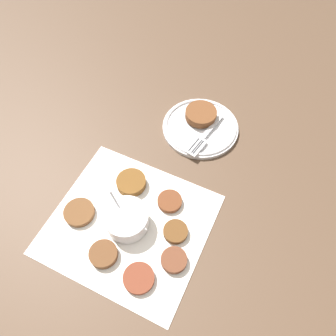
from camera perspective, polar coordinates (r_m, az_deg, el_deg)
The scene contains 13 objects.
ground_plane at distance 0.77m, azimuth -6.44°, elevation -12.01°, with size 4.00×4.00×0.00m, color #4C3828.
napkin at distance 0.78m, azimuth -6.75°, elevation -9.62°, with size 0.40×0.37×0.00m.
sauce_bowl at distance 0.76m, azimuth -7.13°, elevation -8.97°, with size 0.11×0.10×0.08m.
fritter_0 at distance 0.73m, azimuth -5.12°, elevation -18.56°, with size 0.07×0.07×0.01m.
fritter_1 at distance 0.82m, azimuth -6.42°, elevation -2.52°, with size 0.07×0.07×0.02m.
fritter_2 at distance 0.76m, azimuth 1.32°, elevation -11.01°, with size 0.06×0.06×0.01m.
fritter_3 at distance 0.76m, azimuth -11.18°, elevation -14.48°, with size 0.06×0.06×0.02m.
fritter_4 at distance 0.74m, azimuth 1.05°, elevation -15.72°, with size 0.06×0.06×0.02m.
fritter_5 at distance 0.79m, azimuth 0.30°, elevation -5.81°, with size 0.06×0.06×0.01m.
fritter_6 at distance 0.81m, azimuth -15.20°, elevation -7.45°, with size 0.07×0.07×0.01m.
serving_plate at distance 0.93m, azimuth 5.66°, elevation 7.13°, with size 0.21×0.21×0.02m.
fritter_on_plate at distance 0.93m, azimuth 5.75°, elevation 9.33°, with size 0.09×0.09×0.02m.
fork at distance 0.89m, azimuth 6.09°, elevation 5.16°, with size 0.03×0.17×0.00m.
Camera 1 is at (0.22, -0.18, 0.72)m, focal length 35.00 mm.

